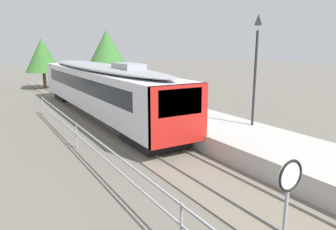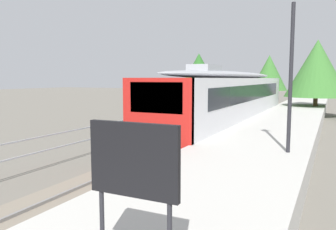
# 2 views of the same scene
# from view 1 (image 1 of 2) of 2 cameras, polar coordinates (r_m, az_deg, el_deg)

# --- Properties ---
(ground_plane) EXTENTS (160.00, 160.00, 0.00)m
(ground_plane) POSITION_cam_1_polar(r_m,az_deg,el_deg) (16.61, -16.16, -4.72)
(ground_plane) COLOR #6B665B
(track_rails) EXTENTS (3.20, 60.00, 0.14)m
(track_rails) POSITION_cam_1_polar(r_m,az_deg,el_deg) (17.55, -6.68, -3.27)
(track_rails) COLOR slate
(track_rails) RESTS_ON ground
(commuter_train) EXTENTS (2.82, 20.55, 3.74)m
(commuter_train) POSITION_cam_1_polar(r_m,az_deg,el_deg) (21.93, -12.53, 5.29)
(commuter_train) COLOR silver
(commuter_train) RESTS_ON track_rails
(station_platform) EXTENTS (3.90, 60.00, 0.90)m
(station_platform) POSITION_cam_1_polar(r_m,az_deg,el_deg) (18.97, 2.24, -0.71)
(station_platform) COLOR #B7B5AD
(station_platform) RESTS_ON ground
(platform_lamp_mid_platform) EXTENTS (0.34, 0.34, 5.35)m
(platform_lamp_mid_platform) POSITION_cam_1_polar(r_m,az_deg,el_deg) (15.76, 15.89, 11.48)
(platform_lamp_mid_platform) COLOR #232328
(platform_lamp_mid_platform) RESTS_ON station_platform
(speed_limit_sign) EXTENTS (0.61, 0.10, 2.81)m
(speed_limit_sign) POSITION_cam_1_polar(r_m,az_deg,el_deg) (6.21, 21.12, -13.48)
(speed_limit_sign) COLOR #9EA0A5
(speed_limit_sign) RESTS_ON ground
(carpark_fence) EXTENTS (0.06, 36.06, 1.25)m
(carpark_fence) POSITION_cam_1_polar(r_m,az_deg,el_deg) (7.57, 2.45, -18.08)
(carpark_fence) COLOR #9EA0A5
(carpark_fence) RESTS_ON ground
(tree_behind_carpark) EXTENTS (5.13, 5.13, 6.44)m
(tree_behind_carpark) POSITION_cam_1_polar(r_m,az_deg,el_deg) (32.83, -11.09, 10.95)
(tree_behind_carpark) COLOR brown
(tree_behind_carpark) RESTS_ON ground
(tree_behind_station_far) EXTENTS (3.85, 3.85, 5.74)m
(tree_behind_station_far) POSITION_cam_1_polar(r_m,az_deg,el_deg) (38.30, -21.98, 10.12)
(tree_behind_station_far) COLOR brown
(tree_behind_station_far) RESTS_ON ground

